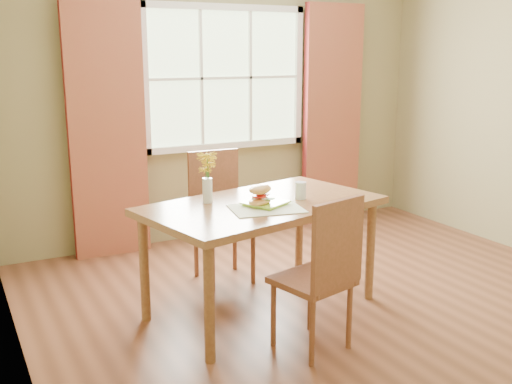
{
  "coord_description": "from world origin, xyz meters",
  "views": [
    {
      "loc": [
        -2.39,
        -3.25,
        1.75
      ],
      "look_at": [
        -0.62,
        0.1,
        0.85
      ],
      "focal_mm": 42.0,
      "sensor_mm": 36.0,
      "label": 1
    }
  ],
  "objects_px": {
    "flower_vase": "(207,171)",
    "chair_near": "(323,269)",
    "water_glass": "(301,191)",
    "chair_far": "(219,209)",
    "croissant_sandwich": "(260,195)",
    "dining_table": "(262,214)"
  },
  "relations": [
    {
      "from": "chair_near",
      "to": "chair_far",
      "type": "bearing_deg",
      "value": 77.27
    },
    {
      "from": "chair_far",
      "to": "croissant_sandwich",
      "type": "relative_size",
      "value": 4.63
    },
    {
      "from": "water_glass",
      "to": "flower_vase",
      "type": "xyz_separation_m",
      "value": [
        -0.6,
        0.2,
        0.16
      ]
    },
    {
      "from": "dining_table",
      "to": "chair_far",
      "type": "relative_size",
      "value": 1.72
    },
    {
      "from": "chair_far",
      "to": "flower_vase",
      "type": "bearing_deg",
      "value": -119.87
    },
    {
      "from": "dining_table",
      "to": "croissant_sandwich",
      "type": "xyz_separation_m",
      "value": [
        -0.08,
        -0.12,
        0.16
      ]
    },
    {
      "from": "chair_far",
      "to": "water_glass",
      "type": "relative_size",
      "value": 8.54
    },
    {
      "from": "dining_table",
      "to": "chair_far",
      "type": "distance_m",
      "value": 0.72
    },
    {
      "from": "chair_near",
      "to": "chair_far",
      "type": "distance_m",
      "value": 1.41
    },
    {
      "from": "chair_far",
      "to": "chair_near",
      "type": "bearing_deg",
      "value": -88.15
    },
    {
      "from": "chair_near",
      "to": "water_glass",
      "type": "distance_m",
      "value": 0.77
    },
    {
      "from": "flower_vase",
      "to": "croissant_sandwich",
      "type": "bearing_deg",
      "value": -49.02
    },
    {
      "from": "chair_near",
      "to": "croissant_sandwich",
      "type": "height_order",
      "value": "chair_near"
    },
    {
      "from": "chair_far",
      "to": "water_glass",
      "type": "distance_m",
      "value": 0.84
    },
    {
      "from": "dining_table",
      "to": "croissant_sandwich",
      "type": "bearing_deg",
      "value": -136.2
    },
    {
      "from": "chair_far",
      "to": "water_glass",
      "type": "height_order",
      "value": "chair_far"
    },
    {
      "from": "chair_far",
      "to": "flower_vase",
      "type": "relative_size",
      "value": 2.93
    },
    {
      "from": "dining_table",
      "to": "croissant_sandwich",
      "type": "height_order",
      "value": "croissant_sandwich"
    },
    {
      "from": "water_glass",
      "to": "flower_vase",
      "type": "distance_m",
      "value": 0.65
    },
    {
      "from": "croissant_sandwich",
      "to": "water_glass",
      "type": "distance_m",
      "value": 0.37
    },
    {
      "from": "flower_vase",
      "to": "chair_near",
      "type": "bearing_deg",
      "value": -68.35
    },
    {
      "from": "chair_near",
      "to": "croissant_sandwich",
      "type": "relative_size",
      "value": 4.42
    }
  ]
}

